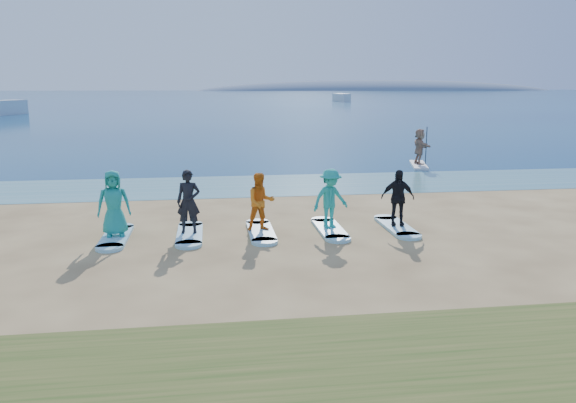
{
  "coord_description": "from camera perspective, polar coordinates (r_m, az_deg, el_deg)",
  "views": [
    {
      "loc": [
        -1.71,
        -12.38,
        4.18
      ],
      "look_at": [
        0.33,
        2.0,
        1.1
      ],
      "focal_mm": 35.0,
      "sensor_mm": 36.0,
      "label": 1
    }
  ],
  "objects": [
    {
      "name": "ground",
      "position": [
        13.17,
        -0.2,
        -6.52
      ],
      "size": [
        600.0,
        600.0,
        0.0
      ],
      "primitive_type": "plane",
      "color": "tan",
      "rests_on": "ground"
    },
    {
      "name": "shallow_water",
      "position": [
        23.32,
        -3.73,
        1.64
      ],
      "size": [
        600.0,
        600.0,
        0.0
      ],
      "primitive_type": "plane",
      "color": "teal",
      "rests_on": "ground"
    },
    {
      "name": "ocean",
      "position": [
        172.44,
        -7.62,
        10.49
      ],
      "size": [
        600.0,
        600.0,
        0.0
      ],
      "primitive_type": "plane",
      "color": "navy",
      "rests_on": "ground"
    },
    {
      "name": "island_ridge",
      "position": [
        327.03,
        9.32,
        11.09
      ],
      "size": [
        220.0,
        56.0,
        18.0
      ],
      "primitive_type": "ellipsoid",
      "color": "slate",
      "rests_on": "ground"
    },
    {
      "name": "paddleboard",
      "position": [
        29.46,
        13.13,
        3.62
      ],
      "size": [
        1.47,
        3.08,
        0.12
      ],
      "primitive_type": "cube",
      "rotation": [
        0.0,
        0.0,
        -0.27
      ],
      "color": "silver",
      "rests_on": "ground"
    },
    {
      "name": "paddleboarder",
      "position": [
        29.34,
        13.22,
        5.47
      ],
      "size": [
        0.57,
        1.67,
        1.79
      ],
      "primitive_type": "imported",
      "rotation": [
        0.0,
        0.0,
        1.6
      ],
      "color": "tan",
      "rests_on": "paddleboard"
    },
    {
      "name": "boat_offshore_a",
      "position": [
        83.0,
        -27.02,
        7.8
      ],
      "size": [
        4.68,
        7.85,
        1.93
      ],
      "primitive_type": "cube",
      "rotation": [
        0.0,
        0.0,
        -0.36
      ],
      "color": "silver",
      "rests_on": "ground"
    },
    {
      "name": "boat_offshore_b",
      "position": [
        129.01,
        5.44,
        10.07
      ],
      "size": [
        3.08,
        6.16,
        1.79
      ],
      "primitive_type": "cube",
      "rotation": [
        0.0,
        0.0,
        0.24
      ],
      "color": "silver",
      "rests_on": "ground"
    },
    {
      "name": "surfboard_0",
      "position": [
        16.09,
        -17.08,
        -3.46
      ],
      "size": [
        0.7,
        2.2,
        0.09
      ],
      "primitive_type": "cube",
      "color": "#95D3E7",
      "rests_on": "ground"
    },
    {
      "name": "student_0",
      "position": [
        15.88,
        -17.29,
        -0.17
      ],
      "size": [
        0.95,
        0.69,
        1.8
      ],
      "primitive_type": "imported",
      "rotation": [
        0.0,
        0.0,
        0.14
      ],
      "color": "teal",
      "rests_on": "surfboard_0"
    },
    {
      "name": "surfboard_1",
      "position": [
        15.89,
        -9.95,
        -3.29
      ],
      "size": [
        0.7,
        2.2,
        0.09
      ],
      "primitive_type": "cube",
      "color": "#95D3E7",
      "rests_on": "ground"
    },
    {
      "name": "student_1",
      "position": [
        15.68,
        -10.07,
        -0.02
      ],
      "size": [
        0.68,
        0.49,
        1.77
      ],
      "primitive_type": "imported",
      "rotation": [
        0.0,
        0.0,
        -0.11
      ],
      "color": "black",
      "rests_on": "surfboard_1"
    },
    {
      "name": "surfboard_2",
      "position": [
        15.94,
        -2.76,
        -3.07
      ],
      "size": [
        0.7,
        2.2,
        0.09
      ],
      "primitive_type": "cube",
      "color": "#95D3E7",
      "rests_on": "ground"
    },
    {
      "name": "student_2",
      "position": [
        15.74,
        -2.79,
        -0.04
      ],
      "size": [
        0.87,
        0.72,
        1.64
      ],
      "primitive_type": "imported",
      "rotation": [
        0.0,
        0.0,
        0.13
      ],
      "color": "orange",
      "rests_on": "surfboard_2"
    },
    {
      "name": "surfboard_3",
      "position": [
        16.24,
        4.27,
        -2.81
      ],
      "size": [
        0.7,
        2.2,
        0.09
      ],
      "primitive_type": "cube",
      "color": "#95D3E7",
      "rests_on": "ground"
    },
    {
      "name": "student_3",
      "position": [
        16.03,
        4.32,
        0.3
      ],
      "size": [
        1.25,
        0.97,
        1.71
      ],
      "primitive_type": "imported",
      "rotation": [
        0.0,
        0.0,
        0.35
      ],
      "color": "teal",
      "rests_on": "surfboard_3"
    },
    {
      "name": "surfboard_4",
      "position": [
        16.77,
        10.95,
        -2.52
      ],
      "size": [
        0.7,
        2.2,
        0.09
      ],
      "primitive_type": "cube",
      "color": "#95D3E7",
      "rests_on": "ground"
    },
    {
      "name": "student_4",
      "position": [
        16.58,
        11.07,
        0.38
      ],
      "size": [
        1.01,
        0.55,
        1.64
      ],
      "primitive_type": "imported",
      "rotation": [
        0.0,
        0.0,
        -0.16
      ],
      "color": "black",
      "rests_on": "surfboard_4"
    }
  ]
}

